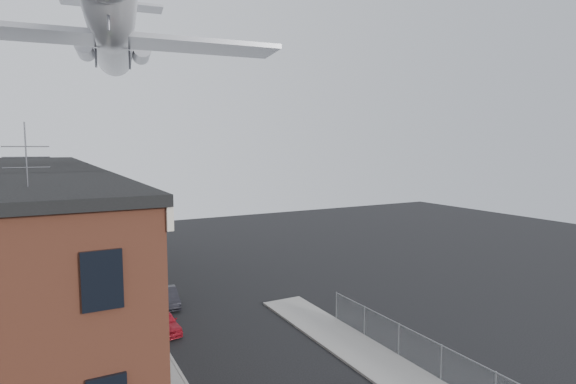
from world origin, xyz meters
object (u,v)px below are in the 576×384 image
car_mid (167,297)px  airplane (112,31)px  utility_pole (125,260)px  car_far (136,253)px  street_tree (111,247)px  car_near (163,322)px

car_mid → airplane: (-2.60, 3.71, 19.16)m
utility_pole → car_far: (3.80, 19.25, -4.07)m
street_tree → car_near: (1.67, -10.41, -2.80)m
car_near → car_mid: size_ratio=0.98×
utility_pole → airplane: size_ratio=0.33×
utility_pole → street_tree: utility_pole is taller
utility_pole → car_near: utility_pole is taller
car_mid → car_far: size_ratio=0.93×
car_near → car_far: car_near is taller
car_mid → car_far: 15.24m
car_near → car_far: 19.82m
street_tree → car_mid: (3.01, -5.91, -2.81)m
street_tree → car_mid: 7.20m
car_mid → car_far: car_mid is taller
street_tree → car_far: size_ratio=1.24×
utility_pole → street_tree: bearing=88.1°
street_tree → car_mid: size_ratio=1.33×
airplane → utility_pole: bearing=-95.5°
car_near → car_mid: 4.70m
street_tree → car_mid: bearing=-63.0°
street_tree → car_far: bearing=69.6°
utility_pole → airplane: airplane is taller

